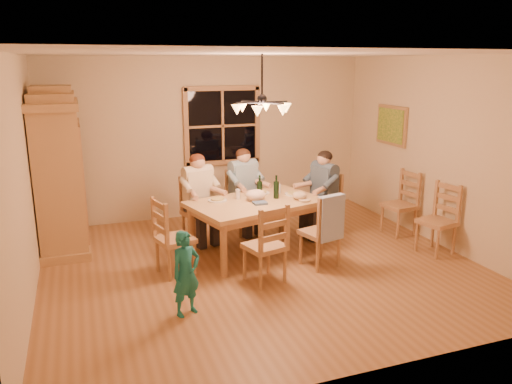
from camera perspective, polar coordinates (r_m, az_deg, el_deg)
name	(u,v)px	position (r m, az deg, el deg)	size (l,w,h in m)	color
floor	(261,266)	(6.65, 0.63, -8.40)	(5.50, 5.50, 0.00)	#956236
ceiling	(262,54)	(6.13, 0.70, 15.54)	(5.50, 5.00, 0.02)	white
wall_back	(211,138)	(8.60, -5.19, 6.18)	(5.50, 0.02, 2.70)	beige
wall_left	(22,183)	(5.91, -25.22, 0.98)	(0.02, 5.00, 2.70)	beige
wall_right	(441,152)	(7.64, 20.43, 4.27)	(0.02, 5.00, 2.70)	beige
window	(222,126)	(8.60, -3.86, 7.55)	(1.30, 0.06, 1.30)	black
painting	(391,125)	(8.53, 15.22, 7.36)	(0.06, 0.78, 0.64)	#A57347
chandelier	(262,107)	(6.15, 0.68, 9.73)	(0.77, 0.68, 0.71)	black
armoire	(60,176)	(7.50, -21.49, 1.71)	(0.66, 1.40, 2.30)	#A57347
dining_table	(256,208)	(6.86, -0.01, -1.84)	(1.98, 1.49, 0.76)	#B68050
chair_far_left	(199,223)	(7.43, -6.48, -3.50)	(0.53, 0.52, 0.99)	#9F7046
chair_far_right	(244,214)	(7.81, -1.39, -2.51)	(0.53, 0.52, 0.99)	#9F7046
chair_near_left	(265,258)	(6.09, 0.99, -7.54)	(0.53, 0.52, 0.99)	#9F7046
chair_near_right	(320,243)	(6.61, 7.29, -5.86)	(0.53, 0.52, 0.99)	#9F7046
chair_end_left	(176,251)	(6.40, -9.18, -6.62)	(0.52, 0.53, 0.99)	#9F7046
chair_end_right	(322,217)	(7.70, 7.56, -2.90)	(0.52, 0.53, 0.99)	#9F7046
adult_woman	(198,187)	(7.29, -6.60, 0.53)	(0.47, 0.50, 0.87)	beige
adult_plaid_man	(244,180)	(7.67, -1.41, 1.34)	(0.47, 0.50, 0.87)	teal
adult_slate_man	(323,183)	(7.55, 7.70, 0.99)	(0.50, 0.47, 0.87)	#3D4F62
towel	(331,218)	(6.35, 8.54, -2.97)	(0.38, 0.10, 0.58)	#93A6C7
wine_bottle_a	(260,187)	(6.93, 0.42, 0.61)	(0.08, 0.08, 0.33)	black
wine_bottle_b	(276,187)	(6.93, 2.34, 0.60)	(0.08, 0.08, 0.33)	black
plate_woman	(217,200)	(6.84, -4.43, -0.96)	(0.26, 0.26, 0.02)	white
plate_plaid	(260,193)	(7.21, 0.51, -0.11)	(0.26, 0.26, 0.02)	white
plate_slate	(294,194)	(7.17, 4.34, -0.24)	(0.26, 0.26, 0.02)	white
wine_glass_a	(238,194)	(6.91, -2.09, -0.25)	(0.06, 0.06, 0.14)	silver
wine_glass_b	(279,189)	(7.21, 2.61, 0.37)	(0.06, 0.06, 0.14)	silver
cap	(300,196)	(6.92, 5.00, -0.40)	(0.20, 0.20, 0.11)	tan
napkin	(260,203)	(6.67, 0.46, -1.26)	(0.18, 0.14, 0.03)	#485F84
cloth_bundle	(256,195)	(6.83, -0.05, -0.35)	(0.28, 0.22, 0.15)	beige
child	(186,273)	(5.33, -8.00, -9.19)	(0.34, 0.22, 0.92)	#197374
chair_spare_front	(436,232)	(7.42, 19.83, -4.35)	(0.50, 0.52, 0.99)	#9F7046
chair_spare_back	(399,215)	(8.06, 15.99, -2.55)	(0.47, 0.49, 0.99)	#9F7046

